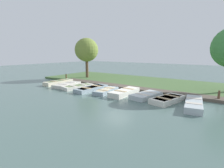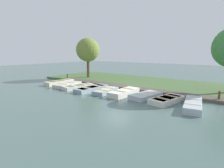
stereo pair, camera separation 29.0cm
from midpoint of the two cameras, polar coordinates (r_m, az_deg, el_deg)
name	(u,v)px [view 1 (the left image)]	position (r m, az deg, el deg)	size (l,w,h in m)	color
ground_plane	(117,91)	(15.12, 1.04, -2.41)	(80.00, 80.00, 0.00)	#4C6660
shore_bank	(142,82)	(19.35, 9.50, 0.53)	(8.00, 24.00, 0.18)	#476638
dock_walkway	(126,87)	(16.36, 4.11, -1.07)	(1.21, 15.88, 0.22)	#51473D
rowboat_0	(58,82)	(19.33, -17.48, 0.52)	(3.12, 1.06, 0.41)	beige
rowboat_1	(67,85)	(17.94, -14.93, -0.21)	(3.12, 1.65, 0.33)	beige
rowboat_2	(78,87)	(16.64, -11.48, -0.88)	(3.08, 1.76, 0.33)	silver
rowboat_3	(92,89)	(15.51, -7.23, -1.51)	(3.34, 1.17, 0.35)	#8C9EA8
rowboat_4	(106,91)	(14.59, -2.51, -2.22)	(2.79, 1.32, 0.34)	#8C9EA8
rowboat_5	(124,92)	(13.85, 3.49, -2.70)	(3.08, 1.15, 0.43)	silver
rowboat_6	(146,95)	(13.20, 10.48, -3.67)	(2.82, 1.70, 0.36)	#B2BCC1
rowboat_7	(168,99)	(12.42, 17.05, -4.82)	(2.93, 1.77, 0.37)	silver
rowboat_8	(194,104)	(11.88, 24.50, -5.88)	(3.42, 1.53, 0.41)	#B2BCC1
mooring_post_near	(66,77)	(21.65, -15.10, 2.18)	(0.15, 0.15, 0.80)	brown
mooring_post_far	(219,96)	(13.87, 30.99, -3.36)	(0.15, 0.15, 0.80)	brown
park_tree_far_left	(87,50)	(22.40, -8.69, 10.88)	(2.92, 2.92, 5.09)	brown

